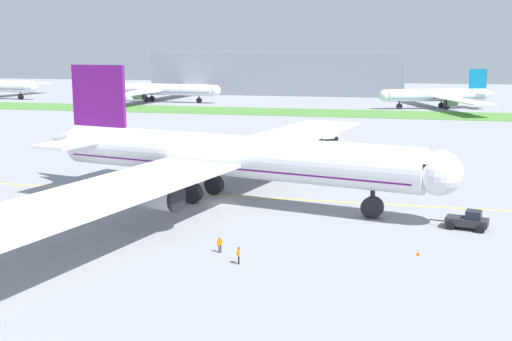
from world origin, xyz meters
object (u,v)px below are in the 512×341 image
(traffic_cone_near_nose, at_px, (418,252))
(service_truck_baggage_loader, at_px, (326,133))
(airliner_foreground, at_px, (223,156))
(parked_airliner_far_right, at_px, (439,95))
(ground_crew_wingwalker_port, at_px, (239,254))
(pushback_tug, at_px, (468,220))
(ground_crew_marshaller_front, at_px, (220,243))
(parked_airliner_far_centre, at_px, (155,90))

(traffic_cone_near_nose, relative_size, service_truck_baggage_loader, 0.10)
(airliner_foreground, relative_size, parked_airliner_far_right, 1.52)
(traffic_cone_near_nose, relative_size, parked_airliner_far_right, 0.01)
(ground_crew_wingwalker_port, xyz_separation_m, service_truck_baggage_loader, (-2.24, 81.90, 0.52))
(pushback_tug, relative_size, ground_crew_wingwalker_port, 3.88)
(ground_crew_wingwalker_port, bearing_deg, traffic_cone_near_nose, 21.60)
(ground_crew_marshaller_front, xyz_separation_m, parked_airliner_far_right, (27.09, 160.85, 3.45))
(airliner_foreground, height_order, parked_airliner_far_right, airliner_foreground)
(parked_airliner_far_centre, bearing_deg, traffic_cone_near_nose, -60.24)
(pushback_tug, relative_size, parked_airliner_far_centre, 0.08)
(airliner_foreground, bearing_deg, ground_crew_wingwalker_port, -70.72)
(airliner_foreground, xyz_separation_m, parked_airliner_far_centre, (-68.18, 144.57, -1.29))
(traffic_cone_near_nose, distance_m, parked_airliner_far_right, 157.54)
(traffic_cone_near_nose, xyz_separation_m, parked_airliner_far_centre, (-92.50, 161.81, 4.27))
(parked_airliner_far_centre, bearing_deg, ground_crew_marshaller_front, -65.95)
(service_truck_baggage_loader, bearing_deg, ground_crew_marshaller_front, -90.28)
(airliner_foreground, distance_m, traffic_cone_near_nose, 30.33)
(airliner_foreground, distance_m, parked_airliner_far_right, 143.80)
(airliner_foreground, height_order, ground_crew_wingwalker_port, airliner_foreground)
(parked_airliner_far_centre, relative_size, parked_airliner_far_right, 1.34)
(ground_crew_marshaller_front, distance_m, parked_airliner_far_centre, 181.15)
(traffic_cone_near_nose, xyz_separation_m, parked_airliner_far_right, (8.40, 157.27, 4.11))
(ground_crew_marshaller_front, height_order, traffic_cone_near_nose, ground_crew_marshaller_front)
(ground_crew_marshaller_front, xyz_separation_m, traffic_cone_near_nose, (18.69, 3.58, -0.66))
(ground_crew_marshaller_front, relative_size, service_truck_baggage_loader, 0.27)
(service_truck_baggage_loader, height_order, parked_airliner_far_right, parked_airliner_far_right)
(pushback_tug, height_order, traffic_cone_near_nose, pushback_tug)
(service_truck_baggage_loader, bearing_deg, pushback_tug, -69.97)
(airliner_foreground, bearing_deg, traffic_cone_near_nose, -35.33)
(airliner_foreground, distance_m, service_truck_baggage_loader, 58.77)
(ground_crew_wingwalker_port, xyz_separation_m, parked_airliner_far_right, (24.47, 163.63, 3.40))
(ground_crew_marshaller_front, distance_m, service_truck_baggage_loader, 79.13)
(parked_airliner_far_centre, bearing_deg, service_truck_baggage_loader, -49.30)
(ground_crew_wingwalker_port, height_order, service_truck_baggage_loader, service_truck_baggage_loader)
(airliner_foreground, xyz_separation_m, traffic_cone_near_nose, (24.33, -17.24, -5.57))
(ground_crew_wingwalker_port, distance_m, traffic_cone_near_nose, 17.30)
(ground_crew_marshaller_front, distance_m, traffic_cone_near_nose, 19.04)
(ground_crew_wingwalker_port, bearing_deg, ground_crew_marshaller_front, 133.34)
(traffic_cone_near_nose, bearing_deg, ground_crew_marshaller_front, -169.15)
(pushback_tug, xyz_separation_m, parked_airliner_far_centre, (-97.90, 151.27, 3.57))
(pushback_tug, relative_size, service_truck_baggage_loader, 1.10)
(ground_crew_marshaller_front, height_order, parked_airliner_far_right, parked_airliner_far_right)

